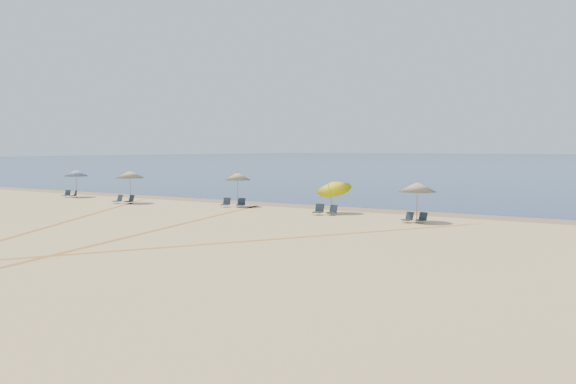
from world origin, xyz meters
name	(u,v)px	position (x,y,z in m)	size (l,w,h in m)	color
ground	(4,259)	(0.00, 0.00, 0.00)	(160.00, 160.00, 0.00)	tan
wet_sand	(318,207)	(0.00, 24.00, 0.00)	(500.00, 500.00, 0.00)	olive
umbrella_0	(76,173)	(-21.74, 20.55, 2.04)	(2.04, 2.04, 2.38)	gray
umbrella_1	(130,174)	(-13.55, 18.99, 2.17)	(2.11, 2.11, 2.51)	gray
umbrella_2	(238,176)	(-5.10, 21.29, 2.15)	(1.90, 1.90, 2.49)	gray
umbrella_3	(333,186)	(2.85, 20.95, 1.77)	(2.25, 2.29, 2.46)	gray
umbrella_4	(417,187)	(9.04, 19.38, 1.98)	(2.16, 2.16, 2.32)	gray
chair_0	(67,194)	(-22.14, 19.88, 0.27)	(0.62, 0.69, 0.61)	black
chair_1	(74,195)	(-21.26, 19.92, 0.26)	(0.69, 0.73, 0.60)	black
chair_2	(118,200)	(-14.06, 18.26, 0.29)	(0.62, 0.70, 0.65)	black
chair_3	(130,200)	(-13.09, 18.53, 0.29)	(0.64, 0.72, 0.66)	black
chair_4	(226,203)	(-5.46, 20.40, 0.29)	(0.65, 0.72, 0.65)	black
chair_5	(241,203)	(-4.41, 20.77, 0.28)	(0.69, 0.75, 0.64)	black
chair_6	(319,210)	(2.60, 19.50, 0.30)	(0.63, 0.72, 0.69)	black
chair_7	(332,211)	(3.39, 19.83, 0.28)	(0.57, 0.65, 0.63)	black
chair_8	(408,218)	(8.78, 18.73, 0.26)	(0.65, 0.70, 0.60)	black
chair_9	(422,218)	(9.46, 19.05, 0.26)	(0.60, 0.66, 0.59)	black
tire_tracks	(151,229)	(-1.38, 8.99, 0.00)	(51.88, 40.57, 0.00)	tan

